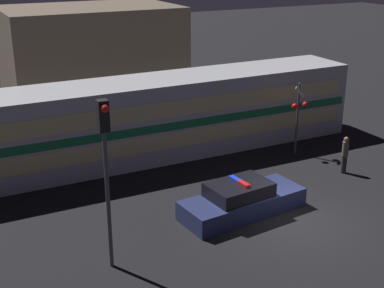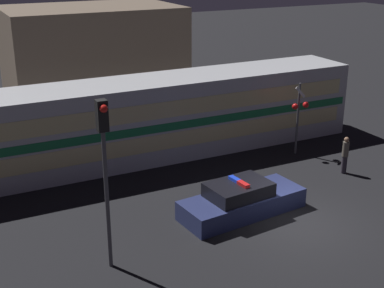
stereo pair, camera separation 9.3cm
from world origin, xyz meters
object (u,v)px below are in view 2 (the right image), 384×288
(police_car, at_px, (241,201))
(pedestrian, at_px, (345,155))
(crossing_signal_near, at_px, (299,111))
(train, at_px, (152,118))
(traffic_light_corner, at_px, (104,153))

(police_car, relative_size, pedestrian, 2.96)
(pedestrian, distance_m, crossing_signal_near, 3.06)
(police_car, bearing_deg, train, 89.51)
(traffic_light_corner, bearing_deg, police_car, 12.30)
(pedestrian, bearing_deg, crossing_signal_near, 98.93)
(police_car, bearing_deg, traffic_light_corner, -173.53)
(crossing_signal_near, bearing_deg, train, 154.92)
(pedestrian, relative_size, traffic_light_corner, 0.31)
(police_car, height_order, pedestrian, pedestrian)
(pedestrian, distance_m, traffic_light_corner, 11.90)
(crossing_signal_near, bearing_deg, traffic_light_corner, -154.64)
(pedestrian, xyz_separation_m, traffic_light_corner, (-11.29, -2.38, 2.88))
(train, relative_size, police_car, 4.19)
(police_car, height_order, crossing_signal_near, crossing_signal_near)
(police_car, relative_size, traffic_light_corner, 0.92)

